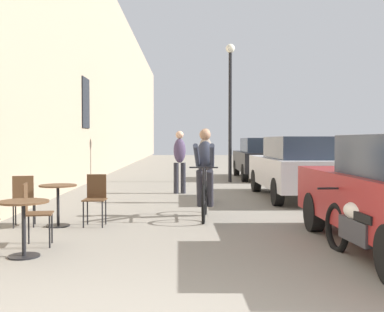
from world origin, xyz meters
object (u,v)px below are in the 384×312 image
at_px(cafe_table_mid, 58,196).
at_px(cafe_chair_mid_toward_street, 24,197).
at_px(cafe_chair_near_toward_wall, 33,210).
at_px(parked_motorcycle, 361,231).
at_px(pedestrian_mid, 180,158).
at_px(parked_car_second, 299,167).
at_px(cafe_chair_mid_toward_wall, 96,196).
at_px(street_lamp, 230,95).
at_px(pedestrian_near, 206,161).
at_px(parked_car_third, 262,158).
at_px(cafe_table_near, 24,216).
at_px(cyclist_on_bicycle, 205,176).

xyz_separation_m(cafe_table_mid, cafe_chair_mid_toward_street, (-0.56, -0.07, -0.00)).
bearing_deg(cafe_chair_near_toward_wall, parked_motorcycle, -13.40).
relative_size(pedestrian_mid, parked_car_second, 0.39).
distance_m(cafe_chair_near_toward_wall, cafe_chair_mid_toward_wall, 1.72).
bearing_deg(street_lamp, pedestrian_near, -101.21).
height_order(pedestrian_mid, parked_car_third, pedestrian_mid).
xyz_separation_m(street_lamp, parked_car_second, (1.31, -4.81, -2.29)).
xyz_separation_m(cafe_chair_mid_toward_street, pedestrian_mid, (2.62, 5.09, 0.47)).
xyz_separation_m(cafe_table_near, street_lamp, (3.67, 10.81, 2.59)).
height_order(pedestrian_near, pedestrian_mid, pedestrian_near).
relative_size(cafe_table_mid, parked_car_second, 0.16).
distance_m(street_lamp, parked_motorcycle, 11.54).
height_order(cafe_table_near, pedestrian_near, pedestrian_near).
distance_m(cafe_table_near, cyclist_on_bicycle, 3.94).
height_order(pedestrian_near, street_lamp, street_lamp).
distance_m(cafe_table_near, cafe_chair_mid_toward_wall, 2.29).
relative_size(cafe_chair_mid_toward_wall, street_lamp, 0.18).
height_order(street_lamp, parked_car_second, street_lamp).
distance_m(cafe_chair_mid_toward_street, pedestrian_mid, 5.74).
height_order(cafe_table_mid, cyclist_on_bicycle, cyclist_on_bicycle).
distance_m(parked_car_third, parked_motorcycle, 12.62).
relative_size(cafe_chair_mid_toward_street, parked_motorcycle, 0.41).
height_order(cafe_table_near, cafe_table_mid, same).
bearing_deg(parked_car_second, cafe_table_near, -129.69).
height_order(cafe_table_mid, parked_car_third, parked_car_third).
bearing_deg(parked_motorcycle, cyclist_on_bicycle, 116.59).
bearing_deg(pedestrian_near, cafe_chair_mid_toward_street, -136.54).
relative_size(cafe_chair_mid_toward_street, parked_car_second, 0.20).
distance_m(cafe_table_mid, cyclist_on_bicycle, 2.76).
bearing_deg(cafe_table_near, street_lamp, 71.25).
distance_m(pedestrian_mid, parked_motorcycle, 7.93).
distance_m(cafe_chair_mid_toward_wall, street_lamp, 9.50).
bearing_deg(parked_motorcycle, cafe_table_near, 174.51).
distance_m(cafe_chair_mid_toward_wall, parked_motorcycle, 4.54).
height_order(cafe_table_near, parked_car_third, parked_car_third).
bearing_deg(street_lamp, cafe_chair_mid_toward_wall, -110.31).
height_order(cyclist_on_bicycle, parked_car_third, cyclist_on_bicycle).
xyz_separation_m(cafe_chair_mid_toward_wall, parked_motorcycle, (3.69, -2.63, -0.11)).
distance_m(cafe_table_near, cafe_table_mid, 2.16).
bearing_deg(pedestrian_near, cafe_chair_near_toward_wall, -119.97).
distance_m(cyclist_on_bicycle, parked_car_third, 9.46).
distance_m(cafe_chair_mid_toward_street, parked_car_second, 6.90).
height_order(cafe_chair_mid_toward_street, parked_car_second, parked_car_second).
height_order(parked_car_second, parked_car_third, parked_car_second).
relative_size(cafe_chair_mid_toward_wall, parked_motorcycle, 0.41).
xyz_separation_m(cafe_table_mid, parked_car_second, (5.11, 3.84, 0.30)).
height_order(street_lamp, parked_car_third, street_lamp).
height_order(cafe_table_near, street_lamp, street_lamp).
bearing_deg(cafe_table_mid, cafe_chair_mid_toward_street, -172.53).
bearing_deg(pedestrian_near, parked_car_third, 70.43).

